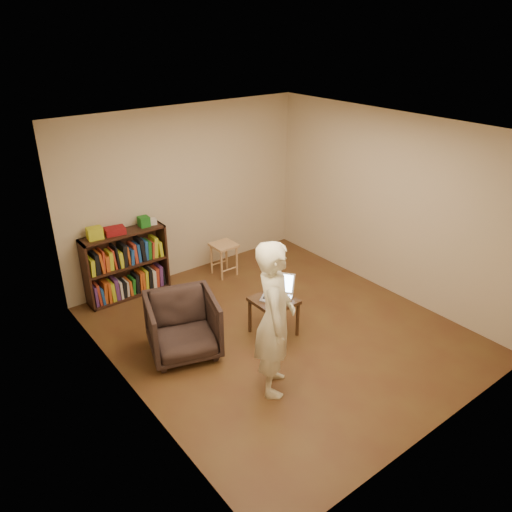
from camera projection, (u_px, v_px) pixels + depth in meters
floor at (280, 331)px, 6.50m from camera, size 4.50×4.50×0.00m
ceiling at (285, 130)px, 5.38m from camera, size 4.50×4.50×0.00m
wall_back at (186, 193)px, 7.55m from camera, size 4.00×0.00×4.00m
wall_left at (125, 291)px, 4.84m from camera, size 0.00×4.50×4.50m
wall_right at (390, 205)px, 7.04m from camera, size 0.00×4.50×4.50m
bookshelf at (126, 268)px, 7.18m from camera, size 1.20×0.30×1.00m
box_yellow at (95, 233)px, 6.69m from camera, size 0.21×0.16×0.16m
red_cloth at (115, 231)px, 6.86m from camera, size 0.30×0.24×0.09m
box_green at (144, 222)px, 7.10m from camera, size 0.15×0.15×0.14m
box_white at (153, 221)px, 7.18m from camera, size 0.13×0.13×0.08m
stool at (224, 250)px, 7.77m from camera, size 0.36×0.36×0.53m
armchair at (183, 326)px, 5.95m from camera, size 1.01×1.03×0.75m
side_table at (274, 305)px, 6.28m from camera, size 0.50×0.50×0.51m
laptop at (278, 292)px, 6.28m from camera, size 0.52×0.52×0.26m
person at (275, 319)px, 5.16m from camera, size 0.73×0.76×1.76m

